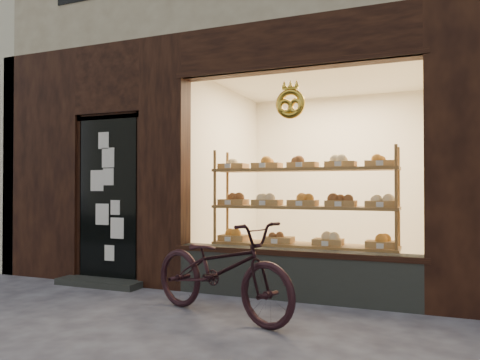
% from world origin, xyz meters
% --- Properties ---
extents(ground, '(90.00, 90.00, 0.00)m').
position_xyz_m(ground, '(0.00, 0.00, 0.00)').
color(ground, '#313038').
extents(display_shelf, '(2.20, 0.45, 1.70)m').
position_xyz_m(display_shelf, '(0.45, 2.55, 0.89)').
color(display_shelf, brown).
rests_on(display_shelf, ground).
extents(bicycle, '(1.86, 1.16, 0.92)m').
position_xyz_m(bicycle, '(-0.00, 1.19, 0.46)').
color(bicycle, black).
rests_on(bicycle, ground).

